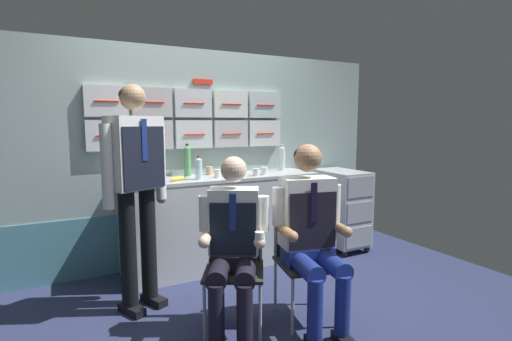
# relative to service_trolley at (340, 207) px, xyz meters

# --- Properties ---
(ground) EXTENTS (4.80, 4.80, 0.04)m
(ground) POSITION_rel_service_trolley_xyz_m (-1.53, -0.96, -0.50)
(ground) COLOR #272D4E
(galley_bulkhead) EXTENTS (4.20, 0.14, 2.15)m
(galley_bulkhead) POSITION_rel_service_trolley_xyz_m (-1.53, 0.42, 0.60)
(galley_bulkhead) COLOR #8FA5A1
(galley_bulkhead) RESTS_ON ground
(galley_counter) EXTENTS (1.96, 0.53, 0.90)m
(galley_counter) POSITION_rel_service_trolley_xyz_m (-1.39, 0.13, -0.02)
(galley_counter) COLOR silver
(galley_counter) RESTS_ON ground
(service_trolley) EXTENTS (0.40, 0.65, 0.89)m
(service_trolley) POSITION_rel_service_trolley_xyz_m (0.00, 0.00, 0.00)
(service_trolley) COLOR black
(service_trolley) RESTS_ON ground
(folding_chair_left) EXTENTS (0.54, 0.54, 0.82)m
(folding_chair_left) POSITION_rel_service_trolley_xyz_m (-1.74, -0.94, 0.03)
(folding_chair_left) COLOR #A8AAAF
(folding_chair_left) RESTS_ON ground
(crew_member_left) EXTENTS (0.56, 0.65, 1.20)m
(crew_member_left) POSITION_rel_service_trolley_xyz_m (-1.82, -1.08, 0.17)
(crew_member_left) COLOR black
(crew_member_left) RESTS_ON ground
(folding_chair_center) EXTENTS (0.47, 0.48, 0.82)m
(folding_chair_center) POSITION_rel_service_trolley_xyz_m (-1.25, -1.05, 0.03)
(folding_chair_center) COLOR #A8AAAF
(folding_chair_center) RESTS_ON ground
(crew_member_center) EXTENTS (0.53, 0.68, 1.28)m
(crew_member_center) POSITION_rel_service_trolley_xyz_m (-1.28, -1.20, 0.23)
(crew_member_center) COLOR black
(crew_member_center) RESTS_ON ground
(crew_member_standing) EXTENTS (0.50, 0.37, 1.70)m
(crew_member_standing) POSITION_rel_service_trolley_xyz_m (-2.31, -0.41, 0.54)
(crew_member_standing) COLOR black
(crew_member_standing) RESTS_ON ground
(water_bottle_tall) EXTENTS (0.07, 0.07, 0.32)m
(water_bottle_tall) POSITION_rel_service_trolley_xyz_m (-1.69, 0.30, 0.58)
(water_bottle_tall) COLOR #529B5C
(water_bottle_tall) RESTS_ON galley_counter
(water_bottle_short) EXTENTS (0.07, 0.07, 0.28)m
(water_bottle_short) POSITION_rel_service_trolley_xyz_m (-0.61, 0.28, 0.56)
(water_bottle_short) COLOR silver
(water_bottle_short) RESTS_ON galley_counter
(water_bottle_blue_cap) EXTENTS (0.06, 0.06, 0.22)m
(water_bottle_blue_cap) POSITION_rel_service_trolley_xyz_m (-1.67, 0.03, 0.53)
(water_bottle_blue_cap) COLOR silver
(water_bottle_blue_cap) RESTS_ON galley_counter
(paper_cup_tan) EXTENTS (0.06, 0.06, 0.07)m
(paper_cup_tan) POSITION_rel_service_trolley_xyz_m (-1.09, -0.01, 0.47)
(paper_cup_tan) COLOR silver
(paper_cup_tan) RESTS_ON galley_counter
(coffee_cup_spare) EXTENTS (0.06, 0.06, 0.08)m
(coffee_cup_spare) POSITION_rel_service_trolley_xyz_m (-1.47, 0.05, 0.47)
(coffee_cup_spare) COLOR silver
(coffee_cup_spare) RESTS_ON galley_counter
(paper_cup_blue) EXTENTS (0.07, 0.07, 0.08)m
(paper_cup_blue) POSITION_rel_service_trolley_xyz_m (-1.47, 0.29, 0.47)
(paper_cup_blue) COLOR tan
(paper_cup_blue) RESTS_ON galley_counter
(coffee_cup_white) EXTENTS (0.07, 0.07, 0.08)m
(coffee_cup_white) POSITION_rel_service_trolley_xyz_m (-0.98, 0.02, 0.47)
(coffee_cup_white) COLOR white
(coffee_cup_white) RESTS_ON galley_counter
(snack_banana) EXTENTS (0.17, 0.10, 0.04)m
(snack_banana) POSITION_rel_service_trolley_xyz_m (-1.87, 0.03, 0.45)
(snack_banana) COLOR yellow
(snack_banana) RESTS_ON galley_counter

